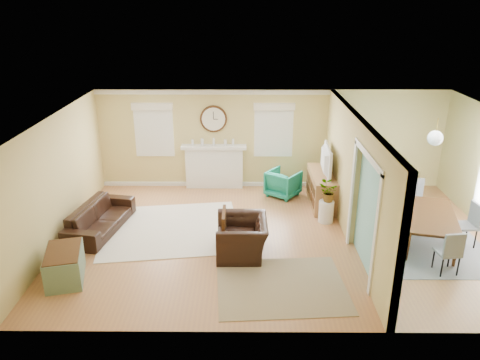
# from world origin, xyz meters

# --- Properties ---
(floor) EXTENTS (9.00, 9.00, 0.00)m
(floor) POSITION_xyz_m (0.00, 0.00, 0.00)
(floor) COLOR #AB6E45
(floor) RESTS_ON ground
(wall_back) EXTENTS (9.00, 0.02, 2.60)m
(wall_back) POSITION_xyz_m (0.00, 3.00, 1.30)
(wall_back) COLOR tan
(wall_back) RESTS_ON ground
(wall_front) EXTENTS (9.00, 0.02, 2.60)m
(wall_front) POSITION_xyz_m (0.00, -3.00, 1.30)
(wall_front) COLOR tan
(wall_front) RESTS_ON ground
(wall_left) EXTENTS (0.02, 6.00, 2.60)m
(wall_left) POSITION_xyz_m (-4.50, 0.00, 1.30)
(wall_left) COLOR tan
(wall_left) RESTS_ON ground
(ceiling) EXTENTS (9.00, 6.00, 0.02)m
(ceiling) POSITION_xyz_m (0.00, 0.00, 2.60)
(ceiling) COLOR white
(ceiling) RESTS_ON wall_back
(partition) EXTENTS (0.17, 6.00, 2.60)m
(partition) POSITION_xyz_m (1.51, 0.28, 1.36)
(partition) COLOR tan
(partition) RESTS_ON ground
(fireplace) EXTENTS (1.70, 0.30, 1.17)m
(fireplace) POSITION_xyz_m (-1.50, 2.88, 0.60)
(fireplace) COLOR white
(fireplace) RESTS_ON ground
(wall_clock) EXTENTS (0.70, 0.07, 0.70)m
(wall_clock) POSITION_xyz_m (-1.50, 2.97, 1.85)
(wall_clock) COLOR #4A2A11
(wall_clock) RESTS_ON wall_back
(window_left) EXTENTS (1.05, 0.13, 1.42)m
(window_left) POSITION_xyz_m (-3.05, 2.95, 1.66)
(window_left) COLOR white
(window_left) RESTS_ON wall_back
(window_right) EXTENTS (1.05, 0.13, 1.42)m
(window_right) POSITION_xyz_m (0.05, 2.95, 1.66)
(window_right) COLOR white
(window_right) RESTS_ON wall_back
(pendant) EXTENTS (0.30, 0.30, 0.55)m
(pendant) POSITION_xyz_m (3.00, 0.00, 2.20)
(pendant) COLOR gold
(pendant) RESTS_ON ceiling
(rug_cream) EXTENTS (3.28, 2.94, 0.02)m
(rug_cream) POSITION_xyz_m (-2.31, 0.39, 0.01)
(rug_cream) COLOR silver
(rug_cream) RESTS_ON floor
(rug_jute) EXTENTS (2.36, 1.99, 0.01)m
(rug_jute) POSITION_xyz_m (-0.06, -1.78, 0.01)
(rug_jute) COLOR tan
(rug_jute) RESTS_ON floor
(rug_grey) EXTENTS (2.20, 2.75, 0.01)m
(rug_grey) POSITION_xyz_m (3.07, -0.20, 0.01)
(rug_grey) COLOR slate
(rug_grey) RESTS_ON floor
(sofa) EXTENTS (1.13, 2.14, 0.60)m
(sofa) POSITION_xyz_m (-3.83, 0.34, 0.30)
(sofa) COLOR black
(sofa) RESTS_ON floor
(eames_chair) EXTENTS (0.99, 1.13, 0.73)m
(eames_chair) POSITION_xyz_m (-0.75, -0.65, 0.36)
(eames_chair) COLOR black
(eames_chair) RESTS_ON floor
(green_chair) EXTENTS (1.02, 1.03, 0.68)m
(green_chair) POSITION_xyz_m (0.29, 2.30, 0.34)
(green_chair) COLOR #19725C
(green_chair) RESTS_ON floor
(trunk) EXTENTS (0.83, 1.11, 0.57)m
(trunk) POSITION_xyz_m (-3.93, -1.57, 0.29)
(trunk) COLOR slate
(trunk) RESTS_ON floor
(credenza) EXTENTS (0.54, 1.60, 0.80)m
(credenza) POSITION_xyz_m (1.18, 1.78, 0.40)
(credenza) COLOR #A0733E
(credenza) RESTS_ON floor
(tv) EXTENTS (0.22, 1.18, 0.68)m
(tv) POSITION_xyz_m (1.16, 1.78, 1.14)
(tv) COLOR black
(tv) RESTS_ON credenza
(garden_stool) EXTENTS (0.34, 0.34, 0.50)m
(garden_stool) POSITION_xyz_m (1.14, 0.80, 0.25)
(garden_stool) COLOR white
(garden_stool) RESTS_ON floor
(potted_plant) EXTENTS (0.52, 0.49, 0.46)m
(potted_plant) POSITION_xyz_m (1.14, 0.80, 0.73)
(potted_plant) COLOR #337F33
(potted_plant) RESTS_ON garden_stool
(dining_table) EXTENTS (1.47, 2.06, 0.65)m
(dining_table) POSITION_xyz_m (3.07, -0.20, 0.33)
(dining_table) COLOR #4A2A11
(dining_table) RESTS_ON floor
(dining_chair_n) EXTENTS (0.49, 0.49, 0.98)m
(dining_chair_n) POSITION_xyz_m (3.08, 0.81, 0.58)
(dining_chair_n) COLOR slate
(dining_chair_n) RESTS_ON floor
(dining_chair_s) EXTENTS (0.43, 0.43, 0.87)m
(dining_chair_s) POSITION_xyz_m (3.00, -1.30, 0.51)
(dining_chair_s) COLOR slate
(dining_chair_s) RESTS_ON floor
(dining_chair_w) EXTENTS (0.41, 0.41, 0.88)m
(dining_chair_w) POSITION_xyz_m (2.41, -0.26, 0.52)
(dining_chair_w) COLOR white
(dining_chair_w) RESTS_ON floor
(dining_chair_e) EXTENTS (0.43, 0.43, 0.92)m
(dining_chair_e) POSITION_xyz_m (3.77, -0.26, 0.54)
(dining_chair_e) COLOR slate
(dining_chair_e) RESTS_ON floor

